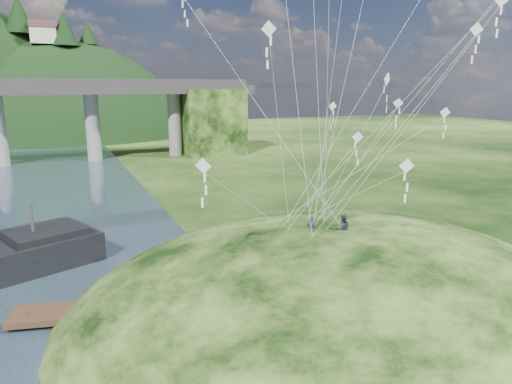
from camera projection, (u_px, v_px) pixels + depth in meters
name	position (u px, v px, depth m)	size (l,w,h in m)	color
ground	(233.00, 351.00, 24.17)	(320.00, 320.00, 0.00)	black
grass_hill	(338.00, 327.00, 29.43)	(36.00, 32.00, 13.00)	black
wooden_dock	(144.00, 306.00, 28.00)	(15.48, 5.93, 1.10)	#342115
kite_flyers	(336.00, 215.00, 28.22)	(2.52, 1.79, 1.97)	#272834
kite_swarm	(372.00, 21.00, 25.12)	(19.82, 17.80, 19.04)	silver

